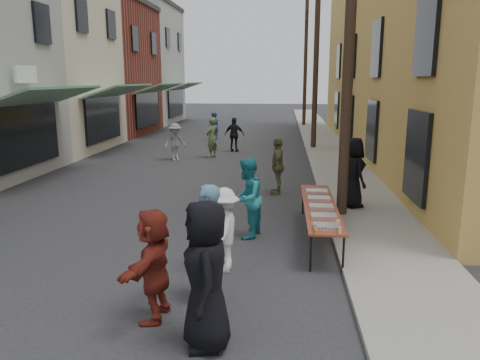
% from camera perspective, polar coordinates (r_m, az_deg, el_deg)
% --- Properties ---
extents(ground, '(120.00, 120.00, 0.00)m').
position_cam_1_polar(ground, '(9.69, -11.95, -8.83)').
color(ground, '#28282B').
rests_on(ground, ground).
extents(sidewalk, '(2.20, 60.00, 0.10)m').
position_cam_1_polar(sidewalk, '(23.97, 10.58, 3.84)').
color(sidewalk, gray).
rests_on(sidewalk, ground).
extents(storefront_row, '(8.00, 37.00, 9.00)m').
position_cam_1_polar(storefront_row, '(26.84, -23.75, 12.64)').
color(storefront_row, maroon).
rests_on(storefront_row, ground).
extents(building_ochre, '(10.00, 28.00, 10.00)m').
position_cam_1_polar(building_ochre, '(24.15, 26.35, 14.67)').
color(building_ochre, gold).
rests_on(building_ochre, ground).
extents(utility_pole_near, '(0.26, 0.26, 9.00)m').
position_cam_1_polar(utility_pole_near, '(11.77, 13.24, 17.08)').
color(utility_pole_near, '#2D2116').
rests_on(utility_pole_near, ground).
extents(utility_pole_mid, '(0.26, 0.26, 9.00)m').
position_cam_1_polar(utility_pole_mid, '(23.70, 9.27, 14.59)').
color(utility_pole_mid, '#2D2116').
rests_on(utility_pole_mid, ground).
extents(utility_pole_far, '(0.26, 0.26, 9.00)m').
position_cam_1_polar(utility_pole_far, '(35.67, 7.98, 13.76)').
color(utility_pole_far, '#2D2116').
rests_on(utility_pole_far, ground).
extents(serving_table, '(0.70, 4.00, 0.75)m').
position_cam_1_polar(serving_table, '(10.34, 9.73, -3.25)').
color(serving_table, maroon).
rests_on(serving_table, ground).
extents(catering_tray_sausage, '(0.50, 0.33, 0.08)m').
position_cam_1_polar(catering_tray_sausage, '(8.74, 10.54, -5.62)').
color(catering_tray_sausage, maroon).
rests_on(catering_tray_sausage, serving_table).
extents(catering_tray_foil_b, '(0.50, 0.33, 0.08)m').
position_cam_1_polar(catering_tray_foil_b, '(9.36, 10.20, -4.41)').
color(catering_tray_foil_b, '#B2B2B7').
rests_on(catering_tray_foil_b, serving_table).
extents(catering_tray_buns, '(0.50, 0.33, 0.08)m').
position_cam_1_polar(catering_tray_buns, '(10.03, 9.87, -3.28)').
color(catering_tray_buns, tan).
rests_on(catering_tray_buns, serving_table).
extents(catering_tray_foil_d, '(0.50, 0.33, 0.08)m').
position_cam_1_polar(catering_tray_foil_d, '(10.70, 9.59, -2.28)').
color(catering_tray_foil_d, '#B2B2B7').
rests_on(catering_tray_foil_d, serving_table).
extents(catering_tray_buns_end, '(0.50, 0.33, 0.08)m').
position_cam_1_polar(catering_tray_buns_end, '(11.38, 9.34, -1.41)').
color(catering_tray_buns_end, tan).
rests_on(catering_tray_buns_end, serving_table).
extents(condiment_jar_a, '(0.07, 0.07, 0.08)m').
position_cam_1_polar(condiment_jar_a, '(8.44, 9.22, -6.22)').
color(condiment_jar_a, '#A57F26').
rests_on(condiment_jar_a, serving_table).
extents(condiment_jar_b, '(0.07, 0.07, 0.08)m').
position_cam_1_polar(condiment_jar_b, '(8.53, 9.18, -6.01)').
color(condiment_jar_b, '#A57F26').
rests_on(condiment_jar_b, serving_table).
extents(condiment_jar_c, '(0.07, 0.07, 0.08)m').
position_cam_1_polar(condiment_jar_c, '(8.63, 9.14, -5.81)').
color(condiment_jar_c, '#A57F26').
rests_on(condiment_jar_c, serving_table).
extents(cup_stack, '(0.08, 0.08, 0.12)m').
position_cam_1_polar(cup_stack, '(8.52, 12.04, -6.02)').
color(cup_stack, tan).
rests_on(cup_stack, serving_table).
extents(guest_front_a, '(0.83, 1.08, 1.97)m').
position_cam_1_polar(guest_front_a, '(6.09, -4.15, -11.52)').
color(guest_front_a, black).
rests_on(guest_front_a, ground).
extents(guest_front_b, '(0.61, 0.78, 1.87)m').
position_cam_1_polar(guest_front_b, '(7.36, -4.09, -7.66)').
color(guest_front_b, teal).
rests_on(guest_front_b, ground).
extents(guest_front_c, '(0.85, 1.00, 1.78)m').
position_cam_1_polar(guest_front_c, '(10.22, 0.87, -2.22)').
color(guest_front_c, teal).
rests_on(guest_front_c, ground).
extents(guest_front_d, '(0.65, 1.04, 1.55)m').
position_cam_1_polar(guest_front_d, '(8.46, -1.99, -6.11)').
color(guest_front_d, silver).
rests_on(guest_front_d, ground).
extents(guest_front_e, '(0.43, 1.02, 1.74)m').
position_cam_1_polar(guest_front_e, '(14.21, 4.61, 1.75)').
color(guest_front_e, brown).
rests_on(guest_front_e, ground).
extents(guest_queue_back, '(0.60, 1.57, 1.66)m').
position_cam_1_polar(guest_queue_back, '(6.93, -10.48, -10.07)').
color(guest_queue_back, maroon).
rests_on(guest_queue_back, ground).
extents(server, '(0.86, 1.05, 1.85)m').
position_cam_1_polar(server, '(12.70, 13.63, 0.90)').
color(server, black).
rests_on(server, sidewalk).
extents(passerby_left, '(1.18, 1.10, 1.60)m').
position_cam_1_polar(passerby_left, '(20.39, -7.90, 4.63)').
color(passerby_left, gray).
rests_on(passerby_left, ground).
extents(passerby_mid, '(1.02, 0.55, 1.65)m').
position_cam_1_polar(passerby_mid, '(22.61, -0.69, 5.54)').
color(passerby_mid, black).
rests_on(passerby_mid, ground).
extents(passerby_right, '(0.64, 0.77, 1.80)m').
position_cam_1_polar(passerby_right, '(20.87, -3.48, 5.17)').
color(passerby_right, '#53653A').
rests_on(passerby_right, ground).
extents(passerby_far, '(0.97, 0.99, 1.60)m').
position_cam_1_polar(passerby_far, '(27.29, -3.18, 6.61)').
color(passerby_far, '#566EA6').
rests_on(passerby_far, ground).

